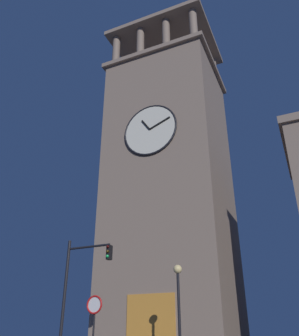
# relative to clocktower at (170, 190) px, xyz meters

# --- Properties ---
(clocktower) EXTENTS (9.39, 8.43, 30.69)m
(clocktower) POSITION_rel_clocktower_xyz_m (0.00, 0.00, 0.00)
(clocktower) COLOR gray
(clocktower) RESTS_ON ground_plane
(traffic_signal_near) EXTENTS (2.79, 0.41, 6.44)m
(traffic_signal_near) POSITION_rel_clocktower_xyz_m (1.91, 8.96, -8.26)
(traffic_signal_near) COLOR black
(traffic_signal_near) RESTS_ON ground_plane
(street_lamp) EXTENTS (0.44, 0.44, 4.89)m
(street_lamp) POSITION_rel_clocktower_xyz_m (-3.18, 7.61, -8.98)
(street_lamp) COLOR black
(street_lamp) RESTS_ON ground_plane
(no_horn_sign) EXTENTS (0.78, 0.14, 3.20)m
(no_horn_sign) POSITION_rel_clocktower_xyz_m (-0.58, 11.12, -9.89)
(no_horn_sign) COLOR black
(no_horn_sign) RESTS_ON ground_plane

